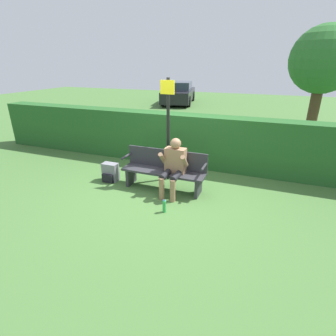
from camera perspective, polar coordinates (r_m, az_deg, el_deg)
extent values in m
plane|color=#426B33|center=(5.78, -1.04, -4.58)|extent=(40.00, 40.00, 0.00)
cube|color=#235623|center=(7.01, 4.06, 6.13)|extent=(12.00, 0.56, 1.35)
cube|color=#2D2D33|center=(5.61, -1.06, -0.83)|extent=(1.82, 0.44, 0.05)
cube|color=#2D2D33|center=(5.70, -0.31, 2.05)|extent=(1.82, 0.04, 0.42)
cube|color=#2D2D33|center=(6.01, -8.03, -1.68)|extent=(0.06, 0.40, 0.39)
cube|color=#2D2D33|center=(5.48, 6.63, -4.06)|extent=(0.06, 0.40, 0.39)
cylinder|color=#2D2D33|center=(5.89, -9.08, 2.55)|extent=(0.05, 0.40, 0.05)
cylinder|color=#2D2D33|center=(5.28, 7.85, 0.27)|extent=(0.05, 0.40, 0.05)
cube|color=#997051|center=(5.46, 1.64, 1.70)|extent=(0.43, 0.22, 0.52)
sphere|color=#997051|center=(5.35, 1.68, 5.34)|extent=(0.22, 0.22, 0.22)
cylinder|color=black|center=(5.37, -0.43, -1.27)|extent=(0.13, 0.48, 0.13)
cylinder|color=black|center=(5.30, 1.93, -1.63)|extent=(0.13, 0.48, 0.13)
cylinder|color=#997051|center=(5.27, -1.38, -4.56)|extent=(0.11, 0.11, 0.46)
cylinder|color=#997051|center=(5.19, 1.02, -4.98)|extent=(0.11, 0.11, 0.46)
cylinder|color=#997051|center=(5.41, -1.17, 2.12)|extent=(0.09, 0.32, 0.32)
cylinder|color=#997051|center=(5.26, 3.60, 1.49)|extent=(0.09, 0.32, 0.32)
cube|color=slate|center=(6.25, -12.40, -0.84)|extent=(0.36, 0.20, 0.43)
cube|color=black|center=(6.19, -13.00, -2.22)|extent=(0.27, 0.07, 0.19)
cylinder|color=green|center=(4.89, -0.82, -8.37)|extent=(0.07, 0.07, 0.23)
cylinder|color=#2D66B2|center=(4.83, -0.82, -7.09)|extent=(0.04, 0.04, 0.02)
cylinder|color=black|center=(5.89, 0.03, 7.88)|extent=(0.07, 0.07, 2.30)
cube|color=yellow|center=(5.69, -0.14, 17.18)|extent=(0.31, 0.02, 0.28)
cube|color=black|center=(18.25, 2.37, 15.59)|extent=(2.59, 4.80, 0.69)
cube|color=#333D4C|center=(18.19, 2.40, 17.47)|extent=(1.93, 2.44, 0.51)
cylinder|color=black|center=(19.78, 0.44, 15.50)|extent=(0.30, 0.69, 0.67)
cylinder|color=black|center=(19.57, 5.48, 15.34)|extent=(0.30, 0.69, 0.67)
cylinder|color=black|center=(17.03, -1.21, 14.43)|extent=(0.30, 0.69, 0.67)
cylinder|color=black|center=(16.79, 4.61, 14.26)|extent=(0.30, 0.69, 0.67)
cylinder|color=#4C3823|center=(9.85, 28.99, 10.24)|extent=(0.32, 0.32, 2.06)
sphere|color=#2D6B2D|center=(9.72, 30.85, 19.60)|extent=(2.00, 2.00, 2.00)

